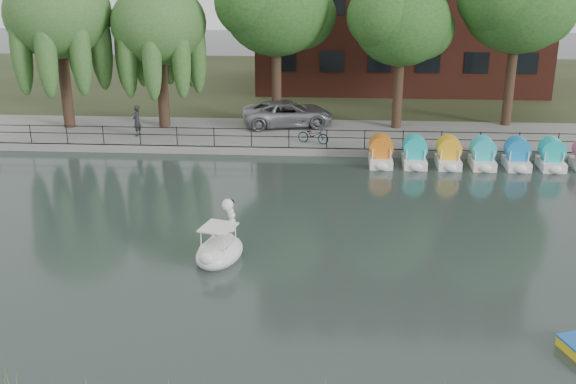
# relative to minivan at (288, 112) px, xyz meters

# --- Properties ---
(ground_plane) EXTENTS (120.00, 120.00, 0.00)m
(ground_plane) POSITION_rel_minivan_xyz_m (0.30, -17.51, -1.24)
(ground_plane) COLOR #33403E
(promenade) EXTENTS (40.00, 6.00, 0.40)m
(promenade) POSITION_rel_minivan_xyz_m (0.30, -1.51, -1.04)
(promenade) COLOR gray
(promenade) RESTS_ON ground_plane
(kerb) EXTENTS (40.00, 0.25, 0.40)m
(kerb) POSITION_rel_minivan_xyz_m (0.30, -4.46, -1.04)
(kerb) COLOR gray
(kerb) RESTS_ON ground_plane
(land_strip) EXTENTS (60.00, 22.00, 0.36)m
(land_strip) POSITION_rel_minivan_xyz_m (0.30, 12.49, -1.06)
(land_strip) COLOR #47512D
(land_strip) RESTS_ON ground_plane
(railing) EXTENTS (32.00, 0.05, 1.00)m
(railing) POSITION_rel_minivan_xyz_m (0.30, -4.26, -0.10)
(railing) COLOR black
(railing) RESTS_ON promenade
(willow_left) EXTENTS (5.88, 5.88, 9.01)m
(willow_left) POSITION_rel_minivan_xyz_m (-12.70, -1.01, 5.63)
(willow_left) COLOR #473323
(willow_left) RESTS_ON promenade
(willow_mid) EXTENTS (5.32, 5.32, 8.15)m
(willow_mid) POSITION_rel_minivan_xyz_m (-7.20, -0.51, 5.00)
(willow_mid) COLOR #473323
(willow_mid) RESTS_ON promenade
(broadleaf_center) EXTENTS (6.00, 6.00, 9.25)m
(broadleaf_center) POSITION_rel_minivan_xyz_m (-0.70, 0.49, 5.82)
(broadleaf_center) COLOR #473323
(broadleaf_center) RESTS_ON promenade
(broadleaf_right) EXTENTS (5.40, 5.40, 8.32)m
(broadleaf_right) POSITION_rel_minivan_xyz_m (6.30, -0.01, 5.14)
(broadleaf_right) COLOR #473323
(broadleaf_right) RESTS_ON promenade
(broadleaf_far) EXTENTS (6.30, 6.30, 9.71)m
(broadleaf_far) POSITION_rel_minivan_xyz_m (12.80, 0.99, 6.15)
(broadleaf_far) COLOR #473323
(broadleaf_far) RESTS_ON promenade
(minivan) EXTENTS (4.02, 6.53, 1.69)m
(minivan) POSITION_rel_minivan_xyz_m (0.00, 0.00, 0.00)
(minivan) COLOR gray
(minivan) RESTS_ON promenade
(bicycle) EXTENTS (1.08, 1.82, 1.00)m
(bicycle) POSITION_rel_minivan_xyz_m (1.57, -3.50, -0.34)
(bicycle) COLOR gray
(bicycle) RESTS_ON promenade
(pedestrian) EXTENTS (0.61, 0.79, 1.98)m
(pedestrian) POSITION_rel_minivan_xyz_m (-8.26, -2.62, 0.14)
(pedestrian) COLOR black
(pedestrian) RESTS_ON promenade
(swan_boat) EXTENTS (2.18, 2.78, 2.07)m
(swan_boat) POSITION_rel_minivan_xyz_m (-1.48, -17.16, -0.79)
(swan_boat) COLOR white
(swan_boat) RESTS_ON ground_plane
(pedal_boat_row) EXTENTS (11.35, 1.70, 1.40)m
(pedal_boat_row) POSITION_rel_minivan_xyz_m (10.17, -5.83, -0.64)
(pedal_boat_row) COLOR white
(pedal_boat_row) RESTS_ON ground_plane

